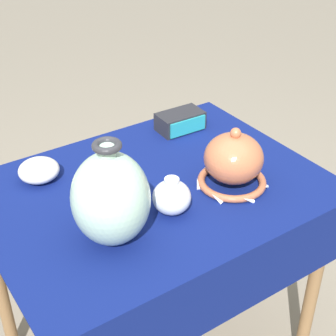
% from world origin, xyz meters
% --- Properties ---
extents(display_table, '(0.99, 0.74, 0.74)m').
position_xyz_m(display_table, '(0.00, -0.02, 0.66)').
color(display_table, olive).
rests_on(display_table, ground_plane).
extents(vase_tall_bulbous, '(0.20, 0.20, 0.28)m').
position_xyz_m(vase_tall_bulbous, '(-0.21, -0.14, 0.87)').
color(vase_tall_bulbous, '#A8CCB7').
rests_on(vase_tall_bulbous, display_table).
extents(vase_dome_bell, '(0.21, 0.22, 0.19)m').
position_xyz_m(vase_dome_bell, '(0.20, -0.12, 0.82)').
color(vase_dome_bell, '#BC6642').
rests_on(vase_dome_bell, display_table).
extents(mosaic_tile_box, '(0.16, 0.10, 0.06)m').
position_xyz_m(mosaic_tile_box, '(0.27, 0.24, 0.78)').
color(mosaic_tile_box, '#232328').
rests_on(mosaic_tile_box, display_table).
extents(jar_round_porcelain, '(0.11, 0.11, 0.11)m').
position_xyz_m(jar_round_porcelain, '(-0.02, -0.13, 0.79)').
color(jar_round_porcelain, white).
rests_on(jar_round_porcelain, display_table).
extents(bowl_shallow_ivory, '(0.12, 0.12, 0.06)m').
position_xyz_m(bowl_shallow_ivory, '(-0.26, 0.22, 0.78)').
color(bowl_shallow_ivory, white).
rests_on(bowl_shallow_ivory, display_table).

